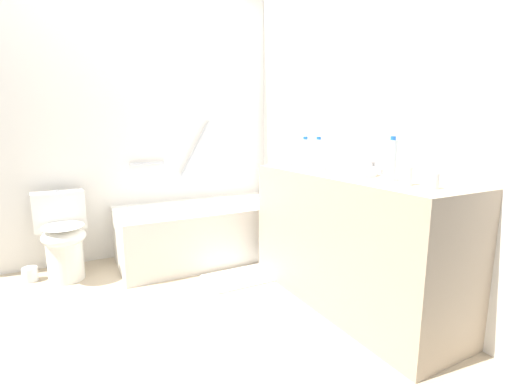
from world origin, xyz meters
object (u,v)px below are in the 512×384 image
(sink_basin, at_px, (351,171))
(bath_mat, at_px, (249,276))
(drinking_glass_3, at_px, (288,160))
(toilet_paper_roll, at_px, (30,274))
(sink_faucet, at_px, (373,168))
(water_bottle_1, at_px, (318,153))
(bathtub, at_px, (205,229))
(water_bottle_2, at_px, (305,153))
(drinking_glass_0, at_px, (406,176))
(toilet, at_px, (63,236))
(drinking_glass_1, at_px, (321,163))
(water_bottle_0, at_px, (392,160))
(drinking_glass_2, at_px, (433,181))

(sink_basin, relative_size, bath_mat, 0.45)
(drinking_glass_3, xyz_separation_m, toilet_paper_roll, (-1.92, 0.75, -0.88))
(sink_faucet, xyz_separation_m, water_bottle_1, (-0.14, 0.40, 0.08))
(sink_basin, bearing_deg, bathtub, 112.16)
(water_bottle_2, height_order, drinking_glass_0, water_bottle_2)
(toilet, height_order, bath_mat, toilet)
(water_bottle_1, bearing_deg, bath_mat, 143.89)
(sink_faucet, distance_m, water_bottle_1, 0.44)
(toilet_paper_roll, bearing_deg, water_bottle_1, -27.62)
(water_bottle_1, distance_m, drinking_glass_3, 0.31)
(water_bottle_2, distance_m, toilet_paper_roll, 2.36)
(sink_basin, relative_size, drinking_glass_1, 3.07)
(water_bottle_0, xyz_separation_m, toilet_paper_roll, (-1.97, 1.75, -0.96))
(bathtub, xyz_separation_m, drinking_glass_0, (0.51, -1.77, 0.68))
(toilet, xyz_separation_m, drinking_glass_3, (1.66, -0.69, 0.59))
(sink_faucet, bearing_deg, bath_mat, 128.55)
(drinking_glass_2, bearing_deg, water_bottle_1, 87.05)
(water_bottle_0, height_order, drinking_glass_3, water_bottle_0)
(drinking_glass_0, distance_m, drinking_glass_2, 0.14)
(sink_faucet, height_order, drinking_glass_0, drinking_glass_0)
(drinking_glass_1, relative_size, drinking_glass_3, 1.33)
(toilet, distance_m, drinking_glass_0, 2.55)
(drinking_glass_0, relative_size, drinking_glass_3, 1.28)
(drinking_glass_1, distance_m, bath_mat, 1.09)
(toilet, xyz_separation_m, water_bottle_1, (1.74, -0.98, 0.66))
(bathtub, relative_size, toilet, 2.19)
(bathtub, bearing_deg, sink_basin, -67.84)
(sink_basin, xyz_separation_m, water_bottle_1, (0.04, 0.40, 0.09))
(toilet, distance_m, drinking_glass_3, 1.89)
(bathtub, height_order, water_bottle_2, bathtub)
(drinking_glass_1, bearing_deg, bathtub, 118.09)
(drinking_glass_2, bearing_deg, toilet_paper_roll, 133.63)
(sink_basin, bearing_deg, water_bottle_2, 92.70)
(water_bottle_2, height_order, drinking_glass_3, water_bottle_2)
(bathtub, xyz_separation_m, toilet_paper_roll, (-1.41, 0.13, -0.21))
(water_bottle_1, distance_m, bath_mat, 1.13)
(drinking_glass_2, bearing_deg, drinking_glass_1, 89.62)
(sink_basin, xyz_separation_m, drinking_glass_3, (-0.03, 0.70, 0.01))
(drinking_glass_0, distance_m, drinking_glass_1, 0.77)
(drinking_glass_3, bearing_deg, toilet_paper_roll, 158.74)
(toilet, xyz_separation_m, bath_mat, (1.31, -0.67, -0.34))
(toilet, distance_m, drinking_glass_2, 2.66)
(bath_mat, bearing_deg, toilet_paper_roll, 154.95)
(water_bottle_0, distance_m, drinking_glass_2, 0.30)
(water_bottle_0, xyz_separation_m, water_bottle_1, (0.02, 0.71, -0.01))
(sink_faucet, bearing_deg, toilet_paper_roll, 145.89)
(sink_basin, bearing_deg, drinking_glass_0, -93.91)
(toilet_paper_roll, bearing_deg, bath_mat, -25.05)
(drinking_glass_3, bearing_deg, sink_basin, -87.40)
(drinking_glass_0, distance_m, bath_mat, 1.54)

